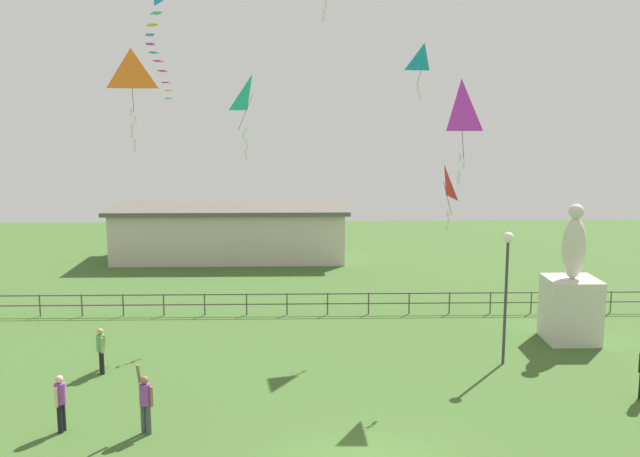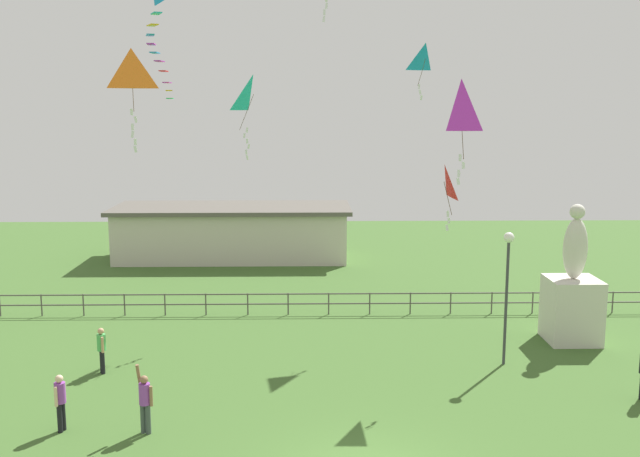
# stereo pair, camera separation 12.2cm
# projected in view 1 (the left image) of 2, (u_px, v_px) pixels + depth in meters

# --- Properties ---
(statue_monument) EXTENTS (1.88, 1.88, 5.25)m
(statue_monument) POSITION_uv_depth(u_px,v_px,m) (571.00, 299.00, 27.33)
(statue_monument) COLOR beige
(statue_monument) RESTS_ON ground_plane
(lamppost) EXTENTS (0.36, 0.36, 4.63)m
(lamppost) POSITION_uv_depth(u_px,v_px,m) (507.00, 269.00, 24.53)
(lamppost) COLOR #38383D
(lamppost) RESTS_ON ground_plane
(person_0) EXTENTS (0.30, 0.48, 1.61)m
(person_0) POSITION_uv_depth(u_px,v_px,m) (60.00, 400.00, 19.66)
(person_0) COLOR black
(person_0) RESTS_ON ground_plane
(person_2) EXTENTS (0.29, 0.43, 1.56)m
(person_2) POSITION_uv_depth(u_px,v_px,m) (101.00, 348.00, 24.01)
(person_2) COLOR black
(person_2) RESTS_ON ground_plane
(person_3) EXTENTS (0.48, 0.38, 1.93)m
(person_3) POSITION_uv_depth(u_px,v_px,m) (145.00, 400.00, 19.54)
(person_3) COLOR #3F4C47
(person_3) RESTS_ON ground_plane
(kite_0) EXTENTS (1.16, 1.20, 3.33)m
(kite_0) POSITION_uv_depth(u_px,v_px,m) (252.00, 97.00, 28.63)
(kite_0) COLOR #19B2B2
(kite_2) EXTENTS (0.74, 0.85, 2.90)m
(kite_2) POSITION_uv_depth(u_px,v_px,m) (461.00, 110.00, 20.26)
(kite_2) COLOR #B22DB2
(kite_3) EXTENTS (0.95, 1.12, 2.15)m
(kite_3) POSITION_uv_depth(u_px,v_px,m) (424.00, 60.00, 28.75)
(kite_3) COLOR #198CD1
(kite_5) EXTENTS (1.17, 1.05, 3.01)m
(kite_5) POSITION_uv_depth(u_px,v_px,m) (132.00, 74.00, 21.48)
(kite_5) COLOR orange
(kite_6) EXTENTS (0.46, 1.13, 2.12)m
(kite_6) POSITION_uv_depth(u_px,v_px,m) (444.00, 183.00, 22.87)
(kite_6) COLOR red
(streamer_kite) EXTENTS (1.35, 6.02, 3.41)m
(streamer_kite) POSITION_uv_depth(u_px,v_px,m) (158.00, 5.00, 21.62)
(streamer_kite) COLOR #198CD1
(waterfront_railing) EXTENTS (36.02, 0.06, 0.95)m
(waterfront_railing) POSITION_uv_depth(u_px,v_px,m) (331.00, 300.00, 30.97)
(waterfront_railing) COLOR #4C4742
(waterfront_railing) RESTS_ON ground_plane
(pavilion_building) EXTENTS (13.79, 5.42, 3.09)m
(pavilion_building) POSITION_uv_depth(u_px,v_px,m) (231.00, 232.00, 42.52)
(pavilion_building) COLOR beige
(pavilion_building) RESTS_ON ground_plane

